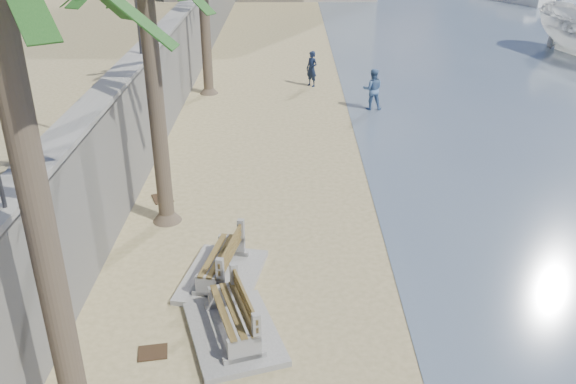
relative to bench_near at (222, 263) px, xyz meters
name	(u,v)px	position (x,y,z in m)	size (l,w,h in m)	color
seawall	(183,53)	(-3.17, 15.18, 1.31)	(0.45, 70.00, 3.50)	gray
wall_cap	(180,12)	(-3.17, 15.18, 3.11)	(0.80, 70.00, 0.12)	gray
bench_near	(222,263)	(0.00, 0.00, 0.00)	(2.08, 2.70, 1.02)	gray
bench_far	(233,318)	(0.44, -2.06, 0.00)	(2.35, 2.85, 1.03)	gray
person_a	(312,66)	(2.63, 16.06, 0.50)	(0.68, 0.46, 1.89)	#131C34
person_b	(373,87)	(5.03, 12.61, 0.51)	(0.92, 0.71, 1.90)	#496A98
debris_c	(163,198)	(-2.18, 4.19, -0.43)	(0.68, 0.54, 0.03)	#382616
debris_d	(153,352)	(-1.11, -2.58, -0.43)	(0.57, 0.45, 0.03)	#382616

